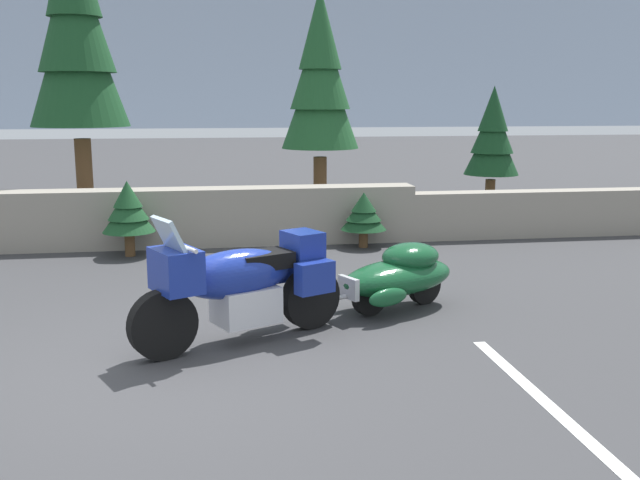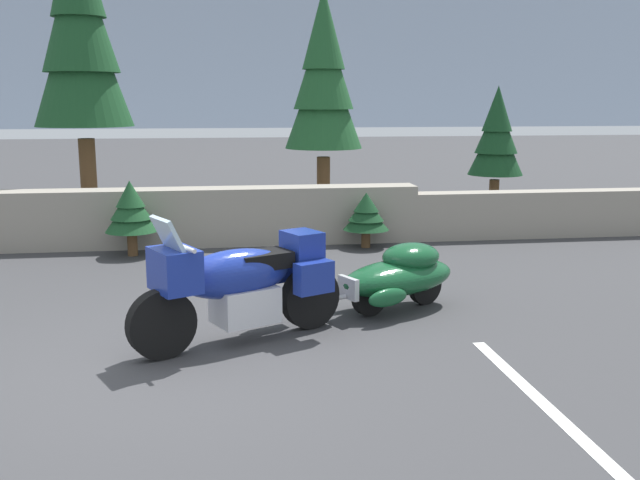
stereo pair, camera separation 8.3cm
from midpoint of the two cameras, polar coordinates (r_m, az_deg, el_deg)
The scene contains 11 objects.
ground_plane at distance 6.72m, azimuth -13.98°, elevation -10.04°, with size 80.00×80.00×0.00m, color #38383A.
stone_guard_wall at distance 12.08m, azimuth -12.99°, elevation 1.53°, with size 24.00×0.57×0.95m.
distant_ridgeline at distance 102.04m, azimuth -9.20°, elevation 14.09°, with size 240.00×80.00×16.00m, color #99A8BF.
touring_motorcycle at distance 7.13m, azimuth -6.65°, elevation -3.31°, with size 2.14×1.33×1.33m.
car_shaped_trailer at distance 8.30m, azimuth 5.97°, elevation -2.73°, with size 2.14×1.29×0.76m.
pine_tree_tall at distance 14.06m, azimuth -18.96°, elevation 15.61°, with size 1.76×1.76×5.81m.
pine_tree_secondary at distance 13.98m, azimuth -0.17°, elevation 12.76°, with size 1.48×1.48×4.47m.
pine_tree_far_right at distance 15.17m, azimuth 13.34°, elevation 8.06°, with size 1.11×1.11×2.66m.
pine_sapling_near at distance 11.73m, azimuth 3.27°, elevation 2.13°, with size 0.75×0.75×0.90m.
pine_sapling_farther at distance 11.42m, azimuth -15.15°, elevation 2.36°, with size 0.80×0.80×1.17m.
parking_stripe_marker at distance 5.89m, azimuth 18.45°, elevation -13.35°, with size 0.12×3.60×0.01m, color silver.
Camera 1 is at (0.64, -6.24, 2.38)m, focal length 40.45 mm.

